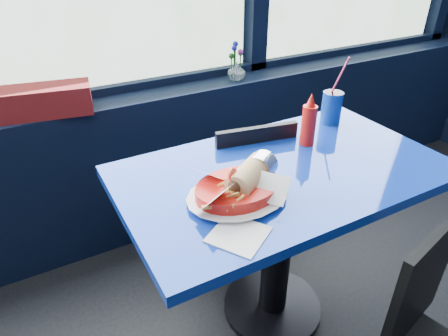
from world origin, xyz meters
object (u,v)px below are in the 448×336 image
(near_table, at_px, (281,209))
(ketchup_bottle, at_px, (309,122))
(flower_vase, at_px, (237,69))
(food_basket, at_px, (239,187))
(planter_box, at_px, (15,104))
(chair_near_back, at_px, (239,188))
(soda_cup, at_px, (332,107))

(near_table, bearing_deg, ketchup_bottle, 30.76)
(flower_vase, bearing_deg, food_basket, -119.85)
(planter_box, bearing_deg, ketchup_bottle, -25.69)
(chair_near_back, height_order, flower_vase, flower_vase)
(flower_vase, bearing_deg, soda_cup, -76.03)
(food_basket, bearing_deg, planter_box, 114.54)
(chair_near_back, xyz_separation_m, planter_box, (-0.81, 0.51, 0.39))
(planter_box, distance_m, ketchup_bottle, 1.23)
(food_basket, bearing_deg, soda_cup, 18.18)
(flower_vase, height_order, soda_cup, soda_cup)
(chair_near_back, xyz_separation_m, ketchup_bottle, (0.19, -0.21, 0.38))
(planter_box, relative_size, ketchup_bottle, 2.89)
(chair_near_back, relative_size, planter_box, 1.31)
(chair_near_back, relative_size, food_basket, 2.49)
(flower_vase, relative_size, ketchup_bottle, 0.95)
(chair_near_back, height_order, soda_cup, soda_cup)
(food_basket, distance_m, soda_cup, 0.73)
(flower_vase, height_order, ketchup_bottle, flower_vase)
(planter_box, xyz_separation_m, soda_cup, (1.22, -0.61, -0.04))
(near_table, height_order, food_basket, food_basket)
(planter_box, bearing_deg, food_basket, -48.17)
(food_basket, relative_size, ketchup_bottle, 1.52)
(chair_near_back, bearing_deg, food_basket, 69.13)
(near_table, distance_m, food_basket, 0.34)
(planter_box, height_order, food_basket, planter_box)
(chair_near_back, relative_size, ketchup_bottle, 3.79)
(planter_box, distance_m, flower_vase, 1.08)
(chair_near_back, xyz_separation_m, food_basket, (-0.25, -0.41, 0.32))
(soda_cup, bearing_deg, chair_near_back, 166.48)
(soda_cup, bearing_deg, ketchup_bottle, -152.89)
(ketchup_bottle, xyz_separation_m, soda_cup, (0.23, 0.12, -0.02))
(ketchup_bottle, bearing_deg, flower_vase, 83.47)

